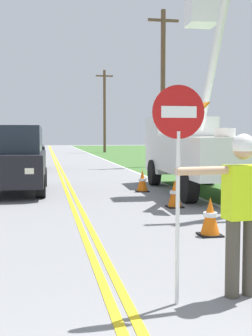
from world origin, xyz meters
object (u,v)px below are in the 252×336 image
at_px(traffic_cone_mid, 175,194).
at_px(oncoming_suv_second, 26,150).
at_px(utility_pole_mid, 163,86).
at_px(traffic_cone_tail, 142,181).
at_px(oncoming_suv_nearest, 15,159).
at_px(traffic_cone_lead, 210,217).
at_px(utility_bucket_truck, 197,147).
at_px(utility_pole_far, 105,110).
at_px(stop_sign_paddle, 178,145).
at_px(flagger_worker, 241,204).

bearing_deg(traffic_cone_mid, oncoming_suv_second, 107.97).
relative_size(utility_pole_mid, traffic_cone_tail, 12.83).
relative_size(oncoming_suv_nearest, traffic_cone_tail, 6.63).
relative_size(oncoming_suv_nearest, traffic_cone_lead, 6.63).
relative_size(utility_bucket_truck, oncoming_suv_second, 1.48).
xyz_separation_m(utility_pole_mid, utility_pole_far, (-0.55, 21.14, -0.20)).
relative_size(stop_sign_paddle, traffic_cone_tail, 3.33).
relative_size(stop_sign_paddle, oncoming_suv_nearest, 0.50).
xyz_separation_m(stop_sign_paddle, traffic_cone_lead, (1.54, 2.99, -1.37)).
height_order(utility_bucket_truck, utility_pole_far, utility_pole_far).
bearing_deg(traffic_cone_mid, traffic_cone_lead, -95.17).
height_order(utility_bucket_truck, traffic_cone_mid, utility_bucket_truck).
xyz_separation_m(flagger_worker, traffic_cone_mid, (1.06, 6.02, -0.71)).
height_order(oncoming_suv_second, utility_pole_far, utility_pole_far).
height_order(flagger_worker, oncoming_suv_second, oncoming_suv_second).
height_order(oncoming_suv_nearest, traffic_cone_tail, oncoming_suv_nearest).
xyz_separation_m(utility_pole_mid, traffic_cone_lead, (-3.88, -17.49, -4.34)).
xyz_separation_m(utility_pole_mid, traffic_cone_tail, (-3.73, -11.21, -4.34)).
bearing_deg(oncoming_suv_nearest, stop_sign_paddle, -76.90).
distance_m(utility_bucket_truck, utility_pole_far, 32.60).
height_order(utility_bucket_truck, utility_pole_mid, utility_pole_mid).
bearing_deg(stop_sign_paddle, traffic_cone_tail, 79.61).
height_order(traffic_cone_lead, traffic_cone_mid, same).
distance_m(traffic_cone_lead, traffic_cone_tail, 6.28).
distance_m(utility_bucket_truck, utility_pole_mid, 11.90).
relative_size(stop_sign_paddle, utility_pole_mid, 0.26).
xyz_separation_m(stop_sign_paddle, oncoming_suv_nearest, (-2.30, 9.87, -0.65)).
bearing_deg(utility_bucket_truck, flagger_worker, -106.72).
xyz_separation_m(stop_sign_paddle, utility_pole_mid, (5.42, 20.48, 2.97)).
bearing_deg(utility_pole_mid, traffic_cone_tail, -108.38).
xyz_separation_m(utility_bucket_truck, traffic_cone_mid, (-1.67, -3.08, -1.10)).
distance_m(utility_bucket_truck, traffic_cone_lead, 6.60).
height_order(stop_sign_paddle, traffic_cone_tail, stop_sign_paddle).
height_order(flagger_worker, utility_pole_far, utility_pole_far).
xyz_separation_m(oncoming_suv_second, traffic_cone_mid, (4.15, -12.78, -0.72)).
bearing_deg(traffic_cone_lead, stop_sign_paddle, -117.28).
bearing_deg(stop_sign_paddle, utility_pole_mid, 75.17).
distance_m(stop_sign_paddle, utility_bucket_truck, 9.84).
bearing_deg(traffic_cone_tail, traffic_cone_mid, -87.72).
relative_size(stop_sign_paddle, traffic_cone_mid, 3.33).
relative_size(oncoming_suv_second, traffic_cone_lead, 6.62).
relative_size(stop_sign_paddle, utility_bucket_truck, 0.34).
bearing_deg(utility_pole_far, traffic_cone_lead, -94.93).
relative_size(oncoming_suv_second, utility_pole_far, 0.54).
bearing_deg(traffic_cone_tail, stop_sign_paddle, -100.39).
bearing_deg(stop_sign_paddle, utility_pole_far, 83.32).
height_order(flagger_worker, traffic_cone_tail, flagger_worker).
xyz_separation_m(utility_pole_far, traffic_cone_mid, (-3.05, -35.50, -4.14)).
bearing_deg(utility_pole_far, utility_bucket_truck, -92.43).
bearing_deg(oncoming_suv_nearest, utility_bucket_truck, -6.66).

